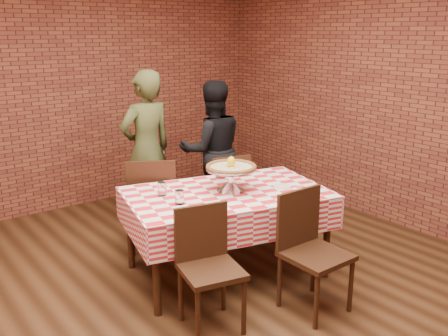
% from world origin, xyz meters
% --- Properties ---
extents(ground, '(6.00, 6.00, 0.00)m').
position_xyz_m(ground, '(0.00, 0.00, 0.00)').
color(ground, black).
rests_on(ground, ground).
extents(back_wall, '(5.50, 0.00, 5.50)m').
position_xyz_m(back_wall, '(0.00, 3.00, 1.45)').
color(back_wall, brown).
rests_on(back_wall, ground).
extents(table, '(1.87, 1.39, 0.75)m').
position_xyz_m(table, '(0.55, 0.48, 0.38)').
color(table, '#351C10').
rests_on(table, ground).
extents(tablecloth, '(1.92, 1.43, 0.29)m').
position_xyz_m(tablecloth, '(0.55, 0.48, 0.61)').
color(tablecloth, red).
rests_on(tablecloth, table).
extents(pizza_stand, '(0.50, 0.50, 0.20)m').
position_xyz_m(pizza_stand, '(0.60, 0.48, 0.86)').
color(pizza_stand, silver).
rests_on(pizza_stand, tablecloth).
extents(pizza, '(0.49, 0.49, 0.03)m').
position_xyz_m(pizza, '(0.60, 0.48, 0.96)').
color(pizza, beige).
rests_on(pizza, pizza_stand).
extents(lemon, '(0.08, 0.08, 0.09)m').
position_xyz_m(lemon, '(0.60, 0.48, 1.01)').
color(lemon, yellow).
rests_on(lemon, pizza).
extents(water_glass_left, '(0.09, 0.09, 0.11)m').
position_xyz_m(water_glass_left, '(0.06, 0.46, 0.82)').
color(water_glass_left, white).
rests_on(water_glass_left, tablecloth).
extents(water_glass_right, '(0.09, 0.09, 0.11)m').
position_xyz_m(water_glass_right, '(0.06, 0.73, 0.82)').
color(water_glass_right, white).
rests_on(water_glass_right, tablecloth).
extents(side_plate, '(0.19, 0.19, 0.01)m').
position_xyz_m(side_plate, '(1.01, 0.28, 0.76)').
color(side_plate, white).
rests_on(side_plate, tablecloth).
extents(sweetener_packet_a, '(0.06, 0.05, 0.00)m').
position_xyz_m(sweetener_packet_a, '(1.07, 0.18, 0.76)').
color(sweetener_packet_a, white).
rests_on(sweetener_packet_a, tablecloth).
extents(sweetener_packet_b, '(0.06, 0.06, 0.00)m').
position_xyz_m(sweetener_packet_b, '(1.16, 0.21, 0.76)').
color(sweetener_packet_b, white).
rests_on(sweetener_packet_b, tablecloth).
extents(condiment_caddy, '(0.11, 0.10, 0.13)m').
position_xyz_m(condiment_caddy, '(0.71, 0.79, 0.82)').
color(condiment_caddy, silver).
rests_on(condiment_caddy, tablecloth).
extents(chair_near_left, '(0.49, 0.49, 0.89)m').
position_xyz_m(chair_near_left, '(-0.06, -0.12, 0.44)').
color(chair_near_left, '#351C10').
rests_on(chair_near_left, ground).
extents(chair_near_right, '(0.45, 0.45, 0.92)m').
position_xyz_m(chair_near_right, '(0.71, -0.41, 0.46)').
color(chair_near_right, '#351C10').
rests_on(chair_near_right, ground).
extents(chair_far_left, '(0.62, 0.62, 0.94)m').
position_xyz_m(chair_far_left, '(0.31, 1.36, 0.47)').
color(chair_far_left, '#351C10').
rests_on(chair_far_left, ground).
extents(chair_far_right, '(0.50, 0.50, 0.89)m').
position_xyz_m(chair_far_right, '(1.06, 1.17, 0.44)').
color(chair_far_right, '#351C10').
rests_on(chair_far_right, ground).
extents(diner_olive, '(0.65, 0.45, 1.70)m').
position_xyz_m(diner_olive, '(0.57, 1.90, 0.85)').
color(diner_olive, '#434825').
rests_on(diner_olive, ground).
extents(diner_black, '(0.92, 0.82, 1.56)m').
position_xyz_m(diner_black, '(1.30, 1.70, 0.78)').
color(diner_black, black).
rests_on(diner_black, ground).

